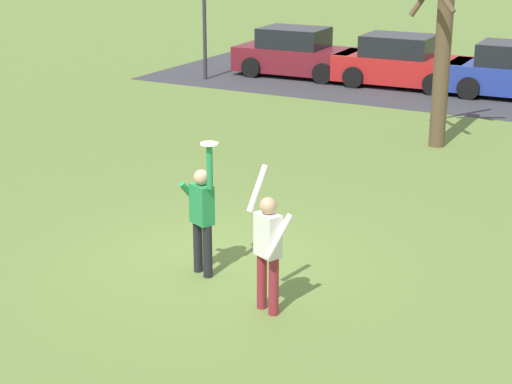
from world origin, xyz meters
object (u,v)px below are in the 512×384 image
parked_car_red (401,63)px  bare_tree_tall (444,32)px  frisbee_disc (209,144)px  person_catcher (202,213)px  parked_car_maroon (297,54)px  person_defender (268,245)px

parked_car_red → bare_tree_tall: bearing=-65.9°
frisbee_disc → parked_car_red: frisbee_disc is taller
person_catcher → frisbee_disc: 1.13m
frisbee_disc → parked_car_maroon: bearing=111.8°
bare_tree_tall → person_catcher: bearing=-95.4°
person_catcher → frisbee_disc: frisbee_disc is taller
person_catcher → parked_car_maroon: bearing=135.1°
parked_car_maroon → bare_tree_tall: size_ratio=0.77×
person_catcher → parked_car_maroon: (-5.97, 15.37, -0.25)m
person_catcher → frisbee_disc: (0.21, -0.09, 1.11)m
person_catcher → bare_tree_tall: bearing=108.5°
person_catcher → bare_tree_tall: bare_tree_tall is taller
person_defender → bare_tree_tall: bare_tree_tall is taller
parked_car_maroon → bare_tree_tall: (6.82, -6.43, 1.92)m
person_catcher → parked_car_red: size_ratio=0.50×
bare_tree_tall → person_defender: bearing=-86.4°
person_catcher → bare_tree_tall: size_ratio=0.39×
person_catcher → parked_car_red: person_catcher is taller
frisbee_disc → parked_car_maroon: 16.70m
frisbee_disc → parked_car_red: size_ratio=0.06×
person_defender → bare_tree_tall: 9.74m
parked_car_red → person_catcher: bearing=-83.6°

